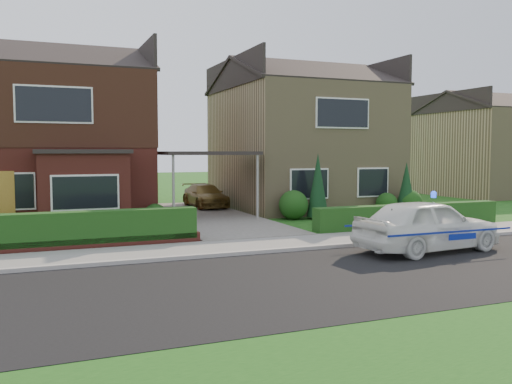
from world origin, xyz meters
TOP-DOWN VIEW (x-y plane):
  - ground at (0.00, 0.00)m, footprint 120.00×120.00m
  - road at (0.00, 0.00)m, footprint 60.00×6.00m
  - kerb at (0.00, 3.05)m, footprint 60.00×0.16m
  - sidewalk at (0.00, 4.10)m, footprint 60.00×2.00m
  - driveway at (0.00, 11.00)m, footprint 3.80×12.00m
  - house_left at (-5.78, 13.90)m, footprint 7.50×9.53m
  - house_right at (5.80, 13.99)m, footprint 7.50×8.06m
  - carport_link at (0.00, 10.95)m, footprint 3.80×3.00m
  - dwarf_wall at (-5.80, 5.30)m, footprint 7.70×0.25m
  - hedge_left at (-5.80, 5.45)m, footprint 7.50×0.55m
  - hedge_right at (5.80, 5.35)m, footprint 7.50×0.55m
  - shrub_left_mid at (-4.00, 9.30)m, footprint 1.32×1.32m
  - shrub_left_near at (-2.40, 9.60)m, footprint 0.84×0.84m
  - shrub_right_near at (3.20, 9.40)m, footprint 1.20×1.20m
  - shrub_right_mid at (7.80, 9.50)m, footprint 0.96×0.96m
  - shrub_right_far at (8.80, 9.20)m, footprint 1.08×1.08m
  - conifer_a at (4.20, 9.20)m, footprint 0.90×0.90m
  - conifer_b at (8.60, 9.20)m, footprint 0.90×0.90m
  - neighbour_right at (20.00, 16.00)m, footprint 6.50×7.00m
  - police_car at (3.50, 1.63)m, footprint 3.96×4.45m
  - driveway_car at (1.00, 14.50)m, footprint 1.56×3.72m
  - potted_plant_b at (-4.61, 6.74)m, footprint 0.56×0.56m
  - potted_plant_c at (-3.48, 7.89)m, footprint 0.43×0.43m

SIDE VIEW (x-z plane):
  - ground at x=0.00m, z-range 0.00..0.00m
  - road at x=0.00m, z-range -0.01..0.01m
  - hedge_left at x=-5.80m, z-range -0.45..0.45m
  - hedge_right at x=5.80m, z-range -0.40..0.40m
  - sidewalk at x=0.00m, z-range 0.00..0.10m
  - kerb at x=0.00m, z-range 0.00..0.12m
  - driveway at x=0.00m, z-range 0.00..0.12m
  - dwarf_wall at x=-5.80m, z-range 0.00..0.36m
  - potted_plant_c at x=-3.48m, z-range 0.00..0.74m
  - potted_plant_b at x=-4.61m, z-range 0.00..0.80m
  - shrub_left_near at x=-2.40m, z-range 0.00..0.84m
  - shrub_right_mid at x=7.80m, z-range 0.00..0.96m
  - shrub_right_far at x=8.80m, z-range 0.00..1.08m
  - shrub_right_near at x=3.20m, z-range 0.00..1.20m
  - driveway_car at x=1.00m, z-range 0.12..1.19m
  - shrub_left_mid at x=-4.00m, z-range 0.00..1.32m
  - police_car at x=3.50m, z-range -0.08..1.55m
  - conifer_b at x=8.60m, z-range 0.00..2.20m
  - conifer_a at x=4.20m, z-range 0.00..2.60m
  - neighbour_right at x=20.00m, z-range 0.00..5.20m
  - carport_link at x=0.00m, z-range 1.27..4.04m
  - house_right at x=5.80m, z-range 0.04..7.29m
  - house_left at x=-5.78m, z-range 0.19..7.44m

